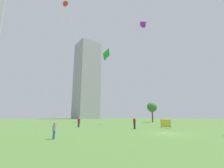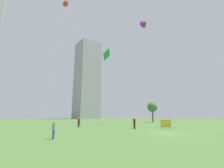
% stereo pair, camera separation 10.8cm
% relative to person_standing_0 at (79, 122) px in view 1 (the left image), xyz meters
% --- Properties ---
extents(ground, '(280.00, 280.00, 0.00)m').
position_rel_person_standing_0_xyz_m(ground, '(4.77, -16.39, -1.06)').
color(ground, '#476B30').
extents(person_standing_0, '(0.41, 0.41, 1.83)m').
position_rel_person_standing_0_xyz_m(person_standing_0, '(0.00, 0.00, 0.00)').
color(person_standing_0, '#2D2D33').
rests_on(person_standing_0, ground).
extents(person_standing_2, '(0.38, 0.38, 1.71)m').
position_rel_person_standing_0_xyz_m(person_standing_2, '(3.33, 7.54, -0.07)').
color(person_standing_2, gray).
rests_on(person_standing_2, ground).
extents(person_standing_3, '(0.35, 0.35, 1.56)m').
position_rel_person_standing_0_xyz_m(person_standing_3, '(-8.04, -13.66, -0.15)').
color(person_standing_3, '#1E478C').
rests_on(person_standing_3, ground).
extents(person_standing_4, '(0.41, 0.41, 1.86)m').
position_rel_person_standing_0_xyz_m(person_standing_4, '(6.03, -9.36, 0.02)').
color(person_standing_4, '#2D2D33').
rests_on(person_standing_4, ground).
extents(kite_flying_0, '(2.62, 5.29, 33.02)m').
position_rel_person_standing_0_xyz_m(kite_flying_0, '(21.70, 1.41, 30.72)').
color(kite_flying_0, silver).
rests_on(kite_flying_0, ground).
extents(kite_flying_1, '(6.98, 6.04, 26.74)m').
position_rel_person_standing_0_xyz_m(kite_flying_1, '(17.06, 17.14, 24.11)').
color(kite_flying_1, silver).
rests_on(kite_flying_1, ground).
extents(kite_flying_3, '(5.31, 4.71, 29.71)m').
position_rel_person_standing_0_xyz_m(kite_flying_3, '(-2.90, 4.02, 27.82)').
color(kite_flying_3, silver).
rests_on(kite_flying_3, ground).
extents(park_tree_0, '(3.59, 3.59, 7.38)m').
position_rel_person_standing_0_xyz_m(park_tree_0, '(32.56, 9.54, 4.40)').
color(park_tree_0, brown).
rests_on(park_tree_0, ground).
extents(distant_highrise_1, '(20.47, 20.03, 73.64)m').
position_rel_person_standing_0_xyz_m(distant_highrise_1, '(48.20, 101.23, 35.76)').
color(distant_highrise_1, '#939399').
rests_on(distant_highrise_1, ground).
extents(event_banner, '(0.25, 2.21, 1.53)m').
position_rel_person_standing_0_xyz_m(event_banner, '(12.55, -10.67, -0.25)').
color(event_banner, '#4C4C4C').
rests_on(event_banner, ground).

